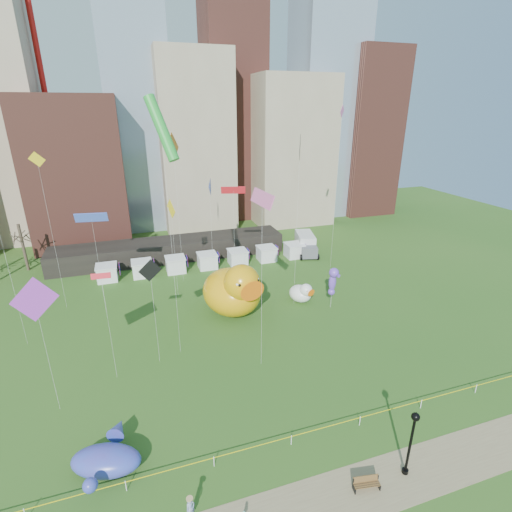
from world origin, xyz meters
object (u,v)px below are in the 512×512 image
object	(u,v)px
big_duck	(234,290)
whale_inflatable	(107,458)
seahorse_purple	(333,279)
box_truck	(306,243)
seahorse_green	(241,284)
lamppost	(412,437)
park_bench	(366,483)
woman	(190,509)
small_duck	(301,293)

from	to	relation	value
big_duck	whale_inflatable	size ratio (longest dim) A/B	1.63
seahorse_purple	box_truck	xyz separation A→B (m)	(5.43, 19.20, -2.30)
seahorse_green	lamppost	bearing A→B (deg)	-60.80
lamppost	park_bench	bearing A→B (deg)	-177.64
park_bench	whale_inflatable	bearing A→B (deg)	166.39
whale_inflatable	woman	bearing A→B (deg)	-28.51
small_duck	park_bench	size ratio (longest dim) A/B	2.16
whale_inflatable	park_bench	distance (m)	18.00
park_bench	seahorse_purple	bearing A→B (deg)	76.24
big_duck	seahorse_purple	bearing A→B (deg)	-24.78
small_duck	seahorse_purple	world-z (taller)	seahorse_purple
seahorse_purple	seahorse_green	bearing A→B (deg)	162.44
park_bench	box_truck	bearing A→B (deg)	79.60
lamppost	big_duck	bearing A→B (deg)	102.30
whale_inflatable	box_truck	distance (m)	47.55
seahorse_purple	whale_inflatable	xyz separation A→B (m)	(-26.52, -15.99, -2.95)
lamppost	box_truck	size ratio (longest dim) A/B	0.68
big_duck	lamppost	bearing A→B (deg)	-91.82
big_duck	small_duck	xyz separation A→B (m)	(9.24, 0.31, -2.02)
big_duck	lamppost	world-z (taller)	big_duck
lamppost	seahorse_green	bearing A→B (deg)	101.07
small_duck	park_bench	bearing A→B (deg)	-125.86
seahorse_purple	lamppost	bearing A→B (deg)	-115.84
woman	park_bench	bearing A→B (deg)	-33.26
park_bench	big_duck	bearing A→B (deg)	104.63
big_duck	box_truck	size ratio (longest dim) A/B	1.26
seahorse_green	woman	world-z (taller)	seahorse_green
seahorse_green	park_bench	size ratio (longest dim) A/B	3.24
seahorse_purple	whale_inflatable	size ratio (longest dim) A/B	0.88
seahorse_green	woman	bearing A→B (deg)	-95.41
seahorse_green	woman	xyz separation A→B (m)	(-10.02, -23.00, -3.48)
seahorse_purple	park_bench	distance (m)	25.40
whale_inflatable	lamppost	world-z (taller)	lamppost
seahorse_purple	park_bench	world-z (taller)	seahorse_purple
whale_inflatable	park_bench	size ratio (longest dim) A/B	3.33
small_duck	big_duck	bearing A→B (deg)	161.32
woman	seahorse_purple	bearing A→B (deg)	19.99
seahorse_purple	small_duck	bearing A→B (deg)	129.26
big_duck	whale_inflatable	xyz separation A→B (m)	(-14.31, -18.29, -2.32)
seahorse_green	seahorse_purple	bearing A→B (deg)	10.14
big_duck	park_bench	xyz separation A→B (m)	(2.22, -25.39, -2.81)
lamppost	box_truck	xyz separation A→B (m)	(12.14, 42.16, -1.70)
seahorse_purple	lamppost	world-z (taller)	lamppost
box_truck	whale_inflatable	bearing A→B (deg)	-117.91
box_truck	woman	world-z (taller)	box_truck
lamppost	woman	bearing A→B (deg)	173.93
seahorse_purple	park_bench	xyz separation A→B (m)	(-9.99, -23.09, -3.44)
whale_inflatable	lamppost	xyz separation A→B (m)	(19.82, -6.96, 2.36)
seahorse_green	woman	size ratio (longest dim) A/B	3.69
small_duck	seahorse_purple	distance (m)	4.76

